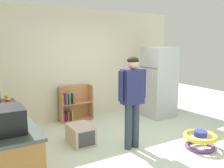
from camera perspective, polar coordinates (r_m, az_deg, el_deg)
The scene contains 13 objects.
ground_plane at distance 4.57m, azimuth 6.41°, elevation -14.80°, with size 12.00×12.00×0.00m, color silver.
back_wall at distance 6.20m, azimuth -6.45°, elevation 4.60°, with size 5.20×0.06×2.70m, color beige.
kitchen_counter at distance 3.83m, azimuth -23.98°, elevation -13.25°, with size 0.65×2.22×0.90m.
refrigerator at distance 6.34m, azimuth 10.94°, elevation 0.41°, with size 0.73×0.68×1.78m.
bookshelf at distance 6.04m, azimuth -9.05°, elevation -4.93°, with size 0.80×0.28×0.85m.
standing_person at distance 4.29m, azimuth 4.79°, elevation -2.50°, with size 0.57×0.22×1.65m.
baby_walker at distance 4.79m, azimuth 19.91°, elevation -12.12°, with size 0.60×0.60×0.32m.
pet_carrier at distance 4.73m, azimuth -7.28°, elevation -11.61°, with size 0.42×0.55×0.36m.
microwave at distance 3.00m, azimuth -23.44°, elevation -7.58°, with size 0.37×0.48×0.28m.
orange_cup at distance 3.67m, azimuth -23.71°, elevation -6.03°, with size 0.08×0.08×0.10m, color orange.
blue_cup at distance 3.59m, azimuth -22.38°, elevation -6.30°, with size 0.08×0.08×0.10m, color blue.
red_cup at distance 4.26m, azimuth -23.02°, elevation -3.89°, with size 0.08×0.08×0.10m, color red.
yellow_cup at distance 4.58m, azimuth -23.34°, elevation -3.01°, with size 0.08×0.08×0.10m, color yellow.
Camera 1 is at (-2.54, -3.31, 1.88)m, focal length 39.11 mm.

